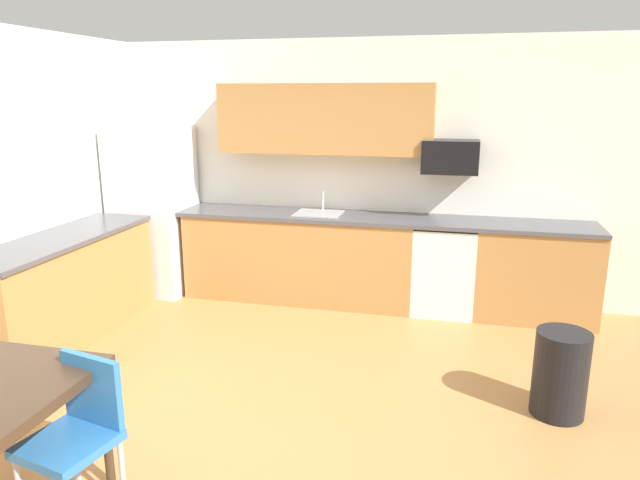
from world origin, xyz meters
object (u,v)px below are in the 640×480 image
Objects in this scene: microwave at (450,157)px; chair_near_table at (78,427)px; oven_range at (444,267)px; trash_bin at (560,374)px; refrigerator at (154,211)px.

chair_near_table is (-1.71, -3.54, -1.05)m from microwave.
oven_range is 2.01m from trash_bin.
trash_bin is (0.84, -1.82, -0.16)m from oven_range.
oven_range is at bearing -90.00° from microwave.
trash_bin is (3.99, -1.74, -0.60)m from refrigerator.
microwave reaches higher than oven_range.
trash_bin is (0.84, -1.92, -1.25)m from microwave.
trash_bin is at bearing -66.31° from microwave.
trash_bin is (2.55, 1.62, -0.20)m from chair_near_table.
refrigerator reaches higher than microwave.
microwave reaches higher than trash_bin.
trash_bin is at bearing -65.16° from oven_range.
trash_bin is at bearing 32.43° from chair_near_table.
refrigerator is 3.32× the size of microwave.
oven_range is at bearing 1.46° from refrigerator.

